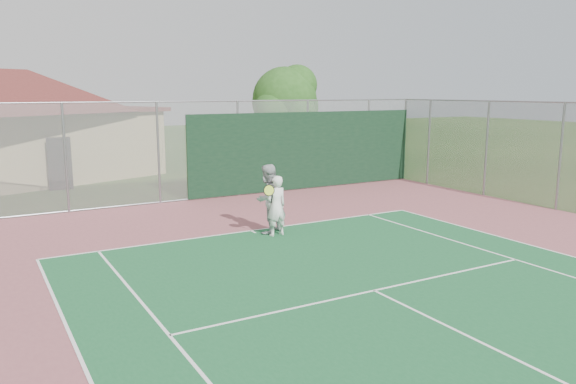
{
  "coord_description": "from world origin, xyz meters",
  "views": [
    {
      "loc": [
        -6.63,
        -1.82,
        3.86
      ],
      "look_at": [
        -0.01,
        9.77,
        1.45
      ],
      "focal_mm": 35.0,
      "sensor_mm": 36.0,
      "label": 1
    }
  ],
  "objects": [
    {
      "name": "back_fence",
      "position": [
        2.11,
        16.98,
        1.67
      ],
      "size": [
        20.08,
        0.11,
        3.53
      ],
      "color": "gray",
      "rests_on": "ground"
    },
    {
      "name": "side_fence_right",
      "position": [
        10.0,
        12.5,
        1.75
      ],
      "size": [
        0.08,
        9.0,
        3.5
      ],
      "color": "gray",
      "rests_on": "ground"
    },
    {
      "name": "player_white_front",
      "position": [
        0.37,
        11.07,
        0.82
      ],
      "size": [
        0.86,
        0.61,
        1.65
      ],
      "rotation": [
        0.0,
        0.0,
        3.23
      ],
      "color": "white",
      "rests_on": "ground"
    },
    {
      "name": "tree",
      "position": [
        6.8,
        21.86,
        3.35
      ],
      "size": [
        3.66,
        3.46,
        5.1
      ],
      "color": "#3C2816",
      "rests_on": "ground"
    },
    {
      "name": "player_grey_back",
      "position": [
        0.31,
        11.44,
        0.95
      ],
      "size": [
        1.15,
        1.08,
        1.89
      ],
      "rotation": [
        0.0,
        0.0,
        3.66
      ],
      "color": "#B0B3B5",
      "rests_on": "ground"
    }
  ]
}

